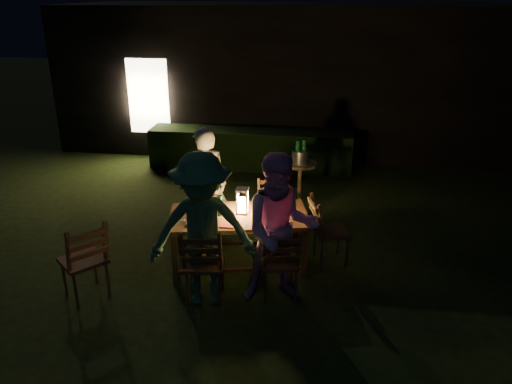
# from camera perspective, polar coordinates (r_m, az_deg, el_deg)

# --- Properties ---
(garden_envelope) EXTENTS (40.00, 40.00, 3.20)m
(garden_envelope) POSITION_cam_1_polar(r_m,az_deg,el_deg) (12.51, 3.29, 13.28)
(garden_envelope) COLOR black
(garden_envelope) RESTS_ON ground
(dining_table) EXTENTS (1.96, 1.27, 0.75)m
(dining_table) POSITION_cam_1_polar(r_m,az_deg,el_deg) (6.61, -1.97, -3.20)
(dining_table) COLOR #4C2A19
(dining_table) RESTS_ON ground
(chair_near_left) EXTENTS (0.53, 0.56, 1.05)m
(chair_near_left) POSITION_cam_1_polar(r_m,az_deg,el_deg) (6.10, -5.90, -9.51)
(chair_near_left) COLOR #4C2A19
(chair_near_left) RESTS_ON ground
(chair_near_right) EXTENTS (0.53, 0.56, 1.00)m
(chair_near_right) POSITION_cam_1_polar(r_m,az_deg,el_deg) (6.14, 2.65, -9.33)
(chair_near_right) COLOR #4C2A19
(chair_near_right) RESTS_ON ground
(chair_far_left) EXTENTS (0.54, 0.56, 1.02)m
(chair_far_left) POSITION_cam_1_polar(r_m,az_deg,el_deg) (7.46, -5.65, -3.35)
(chair_far_left) COLOR #4C2A19
(chair_far_left) RESTS_ON ground
(chair_far_right) EXTENTS (0.54, 0.56, 0.93)m
(chair_far_right) POSITION_cam_1_polar(r_m,az_deg,el_deg) (7.51, 2.00, -3.30)
(chair_far_right) COLOR #4C2A19
(chair_far_right) RESTS_ON ground
(chair_end) EXTENTS (0.58, 0.56, 0.99)m
(chair_end) POSITION_cam_1_polar(r_m,az_deg,el_deg) (6.93, 8.34, -5.68)
(chair_end) COLOR #4C2A19
(chair_end) RESTS_ON ground
(chair_spare) EXTENTS (0.71, 0.71, 1.08)m
(chair_spare) POSITION_cam_1_polar(r_m,az_deg,el_deg) (6.44, -18.90, -8.76)
(chair_spare) COLOR #4C2A19
(chair_spare) RESTS_ON ground
(person_house_side) EXTENTS (0.71, 0.54, 1.74)m
(person_house_side) POSITION_cam_1_polar(r_m,az_deg,el_deg) (7.28, -5.81, 0.80)
(person_house_side) COLOR silver
(person_house_side) RESTS_ON ground
(person_opp_right) EXTENTS (1.03, 0.88, 1.85)m
(person_opp_right) POSITION_cam_1_polar(r_m,az_deg,el_deg) (5.80, 2.82, -4.34)
(person_opp_right) COLOR #D492C5
(person_opp_right) RESTS_ON ground
(person_opp_left) EXTENTS (1.34, 0.94, 1.88)m
(person_opp_left) POSITION_cam_1_polar(r_m,az_deg,el_deg) (5.75, -6.14, -4.47)
(person_opp_left) COLOR #356A45
(person_opp_left) RESTS_ON ground
(lantern) EXTENTS (0.16, 0.16, 0.35)m
(lantern) POSITION_cam_1_polar(r_m,az_deg,el_deg) (6.56, -1.58, -1.17)
(lantern) COLOR white
(lantern) RESTS_ON dining_table
(plate_far_left) EXTENTS (0.25, 0.25, 0.01)m
(plate_far_left) POSITION_cam_1_polar(r_m,az_deg,el_deg) (6.78, -6.71, -1.91)
(plate_far_left) COLOR white
(plate_far_left) RESTS_ON dining_table
(plate_near_left) EXTENTS (0.25, 0.25, 0.01)m
(plate_near_left) POSITION_cam_1_polar(r_m,az_deg,el_deg) (6.38, -6.84, -3.52)
(plate_near_left) COLOR white
(plate_near_left) RESTS_ON dining_table
(plate_far_right) EXTENTS (0.25, 0.25, 0.01)m
(plate_far_right) POSITION_cam_1_polar(r_m,az_deg,el_deg) (6.80, 1.73, -1.66)
(plate_far_right) COLOR white
(plate_far_right) RESTS_ON dining_table
(plate_near_right) EXTENTS (0.25, 0.25, 0.01)m
(plate_near_right) POSITION_cam_1_polar(r_m,az_deg,el_deg) (6.40, 2.14, -3.25)
(plate_near_right) COLOR white
(plate_near_right) RESTS_ON dining_table
(wineglass_a) EXTENTS (0.06, 0.06, 0.18)m
(wineglass_a) POSITION_cam_1_polar(r_m,az_deg,el_deg) (6.79, -4.62, -1.02)
(wineglass_a) COLOR #59070F
(wineglass_a) RESTS_ON dining_table
(wineglass_b) EXTENTS (0.06, 0.06, 0.18)m
(wineglass_b) POSITION_cam_1_polar(r_m,az_deg,el_deg) (6.44, -8.35, -2.53)
(wineglass_b) COLOR #59070F
(wineglass_b) RESTS_ON dining_table
(wineglass_c) EXTENTS (0.06, 0.06, 0.18)m
(wineglass_c) POSITION_cam_1_polar(r_m,az_deg,el_deg) (6.30, 0.85, -2.87)
(wineglass_c) COLOR #59070F
(wineglass_c) RESTS_ON dining_table
(wineglass_d) EXTENTS (0.06, 0.06, 0.18)m
(wineglass_d) POSITION_cam_1_polar(r_m,az_deg,el_deg) (6.75, 3.21, -1.13)
(wineglass_d) COLOR #59070F
(wineglass_d) RESTS_ON dining_table
(wineglass_e) EXTENTS (0.06, 0.06, 0.18)m
(wineglass_e) POSITION_cam_1_polar(r_m,az_deg,el_deg) (6.26, -2.78, -3.06)
(wineglass_e) COLOR silver
(wineglass_e) RESTS_ON dining_table
(bottle_table) EXTENTS (0.07, 0.07, 0.28)m
(bottle_table) POSITION_cam_1_polar(r_m,az_deg,el_deg) (6.51, -4.19, -1.56)
(bottle_table) COLOR #0F471E
(bottle_table) RESTS_ON dining_table
(napkin_left) EXTENTS (0.18, 0.14, 0.01)m
(napkin_left) POSITION_cam_1_polar(r_m,az_deg,el_deg) (6.28, -3.22, -3.83)
(napkin_left) COLOR red
(napkin_left) RESTS_ON dining_table
(napkin_right) EXTENTS (0.18, 0.14, 0.01)m
(napkin_right) POSITION_cam_1_polar(r_m,az_deg,el_deg) (6.34, 3.12, -3.54)
(napkin_right) COLOR red
(napkin_right) RESTS_ON dining_table
(phone) EXTENTS (0.14, 0.07, 0.01)m
(phone) POSITION_cam_1_polar(r_m,az_deg,el_deg) (6.31, -7.50, -3.88)
(phone) COLOR black
(phone) RESTS_ON dining_table
(side_table) EXTENTS (0.57, 0.57, 0.77)m
(side_table) POSITION_cam_1_polar(r_m,az_deg,el_deg) (8.54, 5.07, 2.78)
(side_table) COLOR #94774A
(side_table) RESTS_ON ground
(ice_bucket) EXTENTS (0.30, 0.30, 0.22)m
(ice_bucket) POSITION_cam_1_polar(r_m,az_deg,el_deg) (8.48, 5.12, 4.06)
(ice_bucket) COLOR #A5A8AD
(ice_bucket) RESTS_ON side_table
(bottle_bucket_a) EXTENTS (0.07, 0.07, 0.32)m
(bottle_bucket_a) POSITION_cam_1_polar(r_m,az_deg,el_deg) (8.43, 4.77, 4.32)
(bottle_bucket_a) COLOR #0F471E
(bottle_bucket_a) RESTS_ON side_table
(bottle_bucket_b) EXTENTS (0.07, 0.07, 0.32)m
(bottle_bucket_b) POSITION_cam_1_polar(r_m,az_deg,el_deg) (8.50, 5.48, 4.45)
(bottle_bucket_b) COLOR #0F471E
(bottle_bucket_b) RESTS_ON side_table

